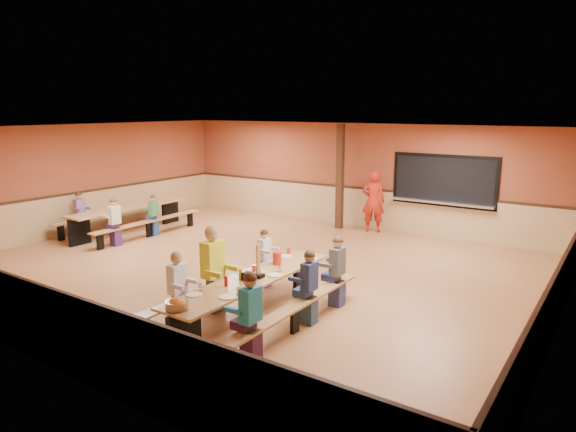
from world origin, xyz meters
The scene contains 23 objects.
ground centered at (0.00, 0.00, 0.00)m, with size 12.00×12.00×0.00m, color brown.
room_envelope centered at (0.00, 0.00, 0.69)m, with size 12.04×10.04×3.02m.
kitchen_pass_through centered at (2.60, 4.96, 1.49)m, with size 2.78×0.28×1.38m.
structural_post centered at (-0.20, 4.40, 1.50)m, with size 0.18×0.18×3.00m, color #311D10.
cafeteria_table_main centered at (1.80, -2.23, 0.53)m, with size 1.91×3.70×0.74m.
cafeteria_table_second centered at (-4.79, 0.60, 0.53)m, with size 1.91×3.70×0.74m.
seated_child_white_left centered at (0.97, -3.09, 0.62)m, with size 0.38×0.31×1.23m, color white, non-canonical shape.
seated_adult_yellow centered at (0.97, -2.27, 0.74)m, with size 0.50×0.41×1.48m, color #CBD120, non-canonical shape.
seated_child_grey_left centered at (0.97, -0.80, 0.56)m, with size 0.33×0.27×1.13m, color silver, non-canonical shape.
seated_child_teal_right centered at (2.62, -3.33, 0.63)m, with size 0.40×0.32×1.26m, color teal, non-canonical shape.
seated_child_navy_right centered at (2.62, -1.82, 0.61)m, with size 0.37×0.30×1.22m, color navy, non-canonical shape.
seated_child_char_right centered at (2.62, -0.88, 0.62)m, with size 0.39×0.32×1.25m, color #4B4E54, non-canonical shape.
seated_child_purple_sec centered at (-5.62, -0.34, 0.60)m, with size 0.36×0.29×1.19m, color #7C5487, non-canonical shape.
seated_child_green_sec centered at (-3.97, 0.79, 0.56)m, with size 0.32×0.26×1.11m, color #357342, non-canonical shape.
seated_child_tan_sec centered at (-3.97, -0.48, 0.60)m, with size 0.37×0.30×1.20m, color beige, non-canonical shape.
standing_woman centered at (0.79, 4.55, 0.87)m, with size 0.64×0.42×1.75m, color #B52114.
punch_pitcher centered at (1.71, -1.41, 0.85)m, with size 0.16×0.16×0.22m, color red.
chip_bowl centered at (1.76, -3.86, 0.81)m, with size 0.32×0.32×0.15m, color orange, non-canonical shape.
napkin_dispenser centered at (1.78, -2.37, 0.80)m, with size 0.10×0.14×0.13m, color black.
condiment_mustard centered at (1.68, -2.39, 0.82)m, with size 0.06×0.06×0.17m, color yellow.
condiment_ketchup centered at (1.71, -2.78, 0.82)m, with size 0.06×0.06×0.17m, color #B2140F.
table_paddle centered at (1.87, -2.17, 0.88)m, with size 0.16×0.16×0.56m.
place_settings centered at (1.80, -2.23, 0.80)m, with size 0.65×3.30×0.11m, color beige, non-canonical shape.
Camera 1 is at (6.71, -8.47, 3.45)m, focal length 32.00 mm.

